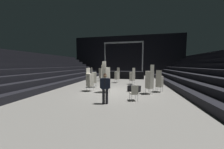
{
  "coord_description": "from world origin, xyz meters",
  "views": [
    {
      "loc": [
        1.76,
        -8.91,
        2.13
      ],
      "look_at": [
        0.08,
        -0.46,
        1.4
      ],
      "focal_mm": 18.44,
      "sensor_mm": 36.0,
      "label": 1
    }
  ],
  "objects_px": {
    "chair_stack_mid_left": "(117,75)",
    "loose_chair_near_man": "(134,92)",
    "chair_stack_front_left": "(106,77)",
    "chair_stack_rear_right": "(94,77)",
    "stage_riser": "(124,74)",
    "chair_stack_rear_left": "(101,73)",
    "chair_stack_mid_centre": "(150,79)",
    "equipment_road_case": "(134,89)",
    "chair_stack_mid_right": "(132,76)",
    "man_with_tie": "(105,87)",
    "chair_stack_rear_centre": "(159,81)",
    "chair_stack_front_right": "(90,80)"
  },
  "relations": [
    {
      "from": "chair_stack_mid_centre",
      "to": "chair_stack_rear_left",
      "type": "height_order",
      "value": "same"
    },
    {
      "from": "chair_stack_mid_right",
      "to": "chair_stack_mid_centre",
      "type": "relative_size",
      "value": 0.84
    },
    {
      "from": "chair_stack_mid_centre",
      "to": "chair_stack_rear_left",
      "type": "relative_size",
      "value": 1.0
    },
    {
      "from": "chair_stack_rear_right",
      "to": "equipment_road_case",
      "type": "distance_m",
      "value": 3.98
    },
    {
      "from": "chair_stack_rear_right",
      "to": "equipment_road_case",
      "type": "xyz_separation_m",
      "value": [
        3.77,
        -1.05,
        -0.71
      ]
    },
    {
      "from": "chair_stack_mid_right",
      "to": "chair_stack_rear_right",
      "type": "relative_size",
      "value": 0.95
    },
    {
      "from": "man_with_tie",
      "to": "chair_stack_mid_centre",
      "type": "height_order",
      "value": "chair_stack_mid_centre"
    },
    {
      "from": "chair_stack_front_right",
      "to": "chair_stack_rear_right",
      "type": "distance_m",
      "value": 1.62
    },
    {
      "from": "chair_stack_mid_left",
      "to": "chair_stack_rear_left",
      "type": "bearing_deg",
      "value": 15.21
    },
    {
      "from": "stage_riser",
      "to": "chair_stack_front_left",
      "type": "distance_m",
      "value": 9.93
    },
    {
      "from": "chair_stack_mid_left",
      "to": "chair_stack_mid_centre",
      "type": "distance_m",
      "value": 5.66
    },
    {
      "from": "stage_riser",
      "to": "chair_stack_front_left",
      "type": "relative_size",
      "value": 2.59
    },
    {
      "from": "chair_stack_mid_centre",
      "to": "equipment_road_case",
      "type": "height_order",
      "value": "chair_stack_mid_centre"
    },
    {
      "from": "chair_stack_rear_left",
      "to": "chair_stack_rear_centre",
      "type": "xyz_separation_m",
      "value": [
        6.23,
        -5.01,
        -0.21
      ]
    },
    {
      "from": "chair_stack_mid_right",
      "to": "loose_chair_near_man",
      "type": "bearing_deg",
      "value": -135.81
    },
    {
      "from": "stage_riser",
      "to": "chair_stack_rear_right",
      "type": "height_order",
      "value": "stage_riser"
    },
    {
      "from": "man_with_tie",
      "to": "loose_chair_near_man",
      "type": "xyz_separation_m",
      "value": [
        1.54,
        0.83,
        -0.41
      ]
    },
    {
      "from": "stage_riser",
      "to": "chair_stack_mid_right",
      "type": "xyz_separation_m",
      "value": [
        1.5,
        -5.73,
        0.25
      ]
    },
    {
      "from": "chair_stack_rear_right",
      "to": "equipment_road_case",
      "type": "height_order",
      "value": "chair_stack_rear_right"
    },
    {
      "from": "chair_stack_mid_centre",
      "to": "stage_riser",
      "type": "bearing_deg",
      "value": 56.86
    },
    {
      "from": "chair_stack_rear_right",
      "to": "loose_chair_near_man",
      "type": "relative_size",
      "value": 1.99
    },
    {
      "from": "chair_stack_rear_left",
      "to": "chair_stack_rear_centre",
      "type": "height_order",
      "value": "chair_stack_rear_left"
    },
    {
      "from": "loose_chair_near_man",
      "to": "chair_stack_mid_right",
      "type": "bearing_deg",
      "value": 72.97
    },
    {
      "from": "chair_stack_mid_centre",
      "to": "chair_stack_rear_right",
      "type": "height_order",
      "value": "chair_stack_mid_centre"
    },
    {
      "from": "chair_stack_mid_right",
      "to": "chair_stack_rear_centre",
      "type": "distance_m",
      "value": 3.91
    },
    {
      "from": "chair_stack_mid_right",
      "to": "chair_stack_rear_centre",
      "type": "relative_size",
      "value": 1.05
    },
    {
      "from": "chair_stack_rear_centre",
      "to": "equipment_road_case",
      "type": "xyz_separation_m",
      "value": [
        -1.94,
        -0.25,
        -0.63
      ]
    },
    {
      "from": "chair_stack_rear_centre",
      "to": "loose_chair_near_man",
      "type": "height_order",
      "value": "chair_stack_rear_centre"
    },
    {
      "from": "chair_stack_mid_centre",
      "to": "chair_stack_rear_centre",
      "type": "height_order",
      "value": "chair_stack_mid_centre"
    },
    {
      "from": "chair_stack_mid_right",
      "to": "chair_stack_mid_centre",
      "type": "xyz_separation_m",
      "value": [
        1.32,
        -4.04,
        0.17
      ]
    },
    {
      "from": "chair_stack_mid_right",
      "to": "chair_stack_rear_left",
      "type": "bearing_deg",
      "value": 108.68
    },
    {
      "from": "chair_stack_rear_left",
      "to": "loose_chair_near_man",
      "type": "relative_size",
      "value": 2.26
    },
    {
      "from": "chair_stack_mid_centre",
      "to": "man_with_tie",
      "type": "bearing_deg",
      "value": 176.96
    },
    {
      "from": "chair_stack_mid_left",
      "to": "equipment_road_case",
      "type": "xyz_separation_m",
      "value": [
        2.03,
        -4.19,
        -0.67
      ]
    },
    {
      "from": "chair_stack_front_left",
      "to": "chair_stack_mid_right",
      "type": "bearing_deg",
      "value": 100.75
    },
    {
      "from": "chair_stack_rear_left",
      "to": "chair_stack_mid_centre",
      "type": "bearing_deg",
      "value": 167.79
    },
    {
      "from": "chair_stack_front_right",
      "to": "chair_stack_rear_centre",
      "type": "distance_m",
      "value": 5.51
    },
    {
      "from": "chair_stack_front_left",
      "to": "loose_chair_near_man",
      "type": "bearing_deg",
      "value": -4.26
    },
    {
      "from": "man_with_tie",
      "to": "chair_stack_mid_right",
      "type": "height_order",
      "value": "chair_stack_mid_right"
    },
    {
      "from": "chair_stack_front_left",
      "to": "chair_stack_rear_right",
      "type": "xyz_separation_m",
      "value": [
        -1.63,
        1.71,
        -0.25
      ]
    },
    {
      "from": "chair_stack_mid_left",
      "to": "loose_chair_near_man",
      "type": "bearing_deg",
      "value": 147.54
    },
    {
      "from": "loose_chair_near_man",
      "to": "chair_stack_front_left",
      "type": "bearing_deg",
      "value": 121.1
    },
    {
      "from": "chair_stack_mid_right",
      "to": "loose_chair_near_man",
      "type": "distance_m",
      "value": 5.97
    },
    {
      "from": "chair_stack_mid_left",
      "to": "chair_stack_rear_right",
      "type": "xyz_separation_m",
      "value": [
        -1.74,
        -3.14,
        0.04
      ]
    },
    {
      "from": "man_with_tie",
      "to": "chair_stack_mid_right",
      "type": "xyz_separation_m",
      "value": [
        1.3,
        6.78,
        -0.05
      ]
    },
    {
      "from": "chair_stack_mid_right",
      "to": "equipment_road_case",
      "type": "bearing_deg",
      "value": -134.39
    },
    {
      "from": "chair_stack_rear_left",
      "to": "chair_stack_front_left",
      "type": "bearing_deg",
      "value": 144.8
    },
    {
      "from": "chair_stack_rear_left",
      "to": "chair_stack_rear_right",
      "type": "xyz_separation_m",
      "value": [
        0.52,
        -4.21,
        -0.13
      ]
    },
    {
      "from": "chair_stack_front_left",
      "to": "chair_stack_mid_centre",
      "type": "distance_m",
      "value": 3.24
    },
    {
      "from": "chair_stack_mid_centre",
      "to": "equipment_road_case",
      "type": "bearing_deg",
      "value": 105.13
    }
  ]
}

